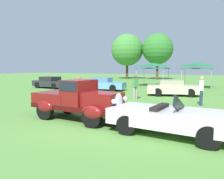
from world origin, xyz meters
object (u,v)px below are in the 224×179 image
Objects in this scene: feature_pickup_truck at (78,99)px; canopy_tent_center_field at (197,65)px; spectator_between_cars at (135,86)px; spectator_by_row at (79,90)px; spectator_far_side at (201,90)px; neighbor_convertible at (174,118)px; canopy_tent_left_field at (153,65)px; show_car_charcoal at (51,82)px; show_car_skyblue at (102,84)px; show_car_cream at (173,88)px.

canopy_tent_center_field is (3.52, 17.51, 1.56)m from feature_pickup_truck.
feature_pickup_truck is 2.56× the size of spectator_between_cars.
spectator_by_row and spectator_far_side have the same top height.
canopy_tent_left_field is (-5.44, 18.29, 1.85)m from neighbor_convertible.
spectator_far_side is 11.66m from canopy_tent_center_field.
spectator_by_row reaches higher than show_car_charcoal.
canopy_tent_left_field reaches higher than spectator_by_row.
show_car_skyblue is 2.64× the size of spectator_by_row.
show_car_skyblue is (-8.62, 11.52, 0.02)m from neighbor_convertible.
show_car_charcoal is 2.54× the size of spectator_far_side.
canopy_tent_left_field is (-1.63, 11.11, 1.51)m from spectator_between_cars.
show_car_charcoal is 11.50m from spectator_between_cars.
canopy_tent_left_field is at bearing 176.90° from canopy_tent_center_field.
spectator_between_cars reaches higher than show_car_charcoal.
spectator_between_cars is 1.00× the size of spectator_by_row.
show_car_charcoal is at bearing 162.67° from spectator_far_side.
spectator_far_side is at bearing 27.44° from spectator_by_row.
feature_pickup_truck is 1.01× the size of show_car_charcoal.
show_car_cream is 8.96m from canopy_tent_left_field.
neighbor_convertible is (4.07, -0.52, -0.28)m from feature_pickup_truck.
canopy_tent_left_field is at bearing 64.86° from show_car_skyblue.
show_car_skyblue is at bearing 137.95° from spectator_between_cars.
feature_pickup_truck is at bearing -67.56° from show_car_skyblue.
spectator_by_row is at bearing -71.26° from show_car_skyblue.
feature_pickup_truck is 4.12m from neighbor_convertible.
neighbor_convertible is 6.66m from spectator_by_row.
neighbor_convertible is 8.13m from spectator_between_cars.
feature_pickup_truck reaches higher than spectator_by_row.
spectator_by_row is at bearing -117.00° from spectator_between_cars.
show_car_cream is (12.79, -0.89, -0.00)m from show_car_charcoal.
show_car_skyblue is at bearing -115.14° from canopy_tent_left_field.
feature_pickup_truck is 2.56× the size of spectator_by_row.
spectator_between_cars reaches higher than show_car_cream.
spectator_between_cars is at bearing -106.66° from canopy_tent_center_field.
spectator_between_cars and spectator_far_side have the same top height.
spectator_by_row is at bearing -152.56° from spectator_far_side.
feature_pickup_truck is 2.56× the size of spectator_far_side.
canopy_tent_left_field reaches higher than neighbor_convertible.
show_car_skyblue is 6.48m from spectator_between_cars.
canopy_tent_center_field is at bearing 70.44° from spectator_by_row.
feature_pickup_truck is 1.01× the size of show_car_cream.
spectator_between_cars is 4.41m from spectator_by_row.
show_car_skyblue is (5.96, 0.31, 0.00)m from show_car_charcoal.
spectator_between_cars reaches higher than show_car_skyblue.
canopy_tent_center_field is (4.88, -0.26, -0.00)m from canopy_tent_left_field.
neighbor_convertible is 19.17m from canopy_tent_left_field.
spectator_by_row reaches higher than show_car_cream.
spectator_between_cars is at bearing -42.05° from show_car_skyblue.
show_car_cream is 8.02m from canopy_tent_center_field.
canopy_tent_left_field is (3.18, 6.78, 1.82)m from show_car_skyblue.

